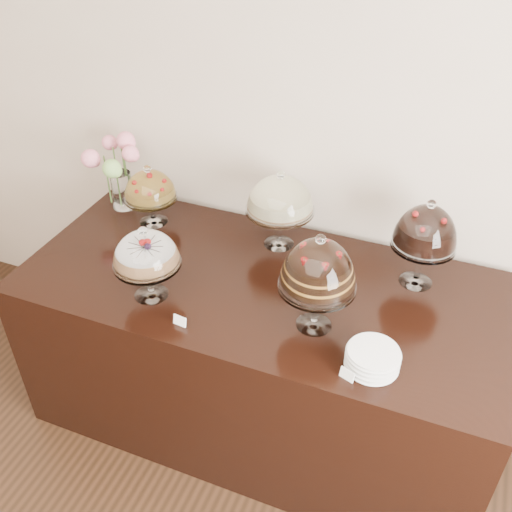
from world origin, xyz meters
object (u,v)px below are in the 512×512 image
at_px(cake_stand_sugar_sponge, 146,253).
at_px(flower_vase, 117,168).
at_px(cake_stand_cheesecake, 280,198).
at_px(display_counter, 260,352).
at_px(plate_stack, 372,359).
at_px(cake_stand_choco_layer, 318,269).
at_px(cake_stand_dark_choco, 426,231).
at_px(cake_stand_fruit_tart, 150,188).

xyz_separation_m(cake_stand_sugar_sponge, flower_vase, (-0.52, 0.59, 0.01)).
bearing_deg(cake_stand_cheesecake, cake_stand_sugar_sponge, -124.05).
bearing_deg(display_counter, plate_stack, -28.89).
bearing_deg(cake_stand_cheesecake, plate_stack, -46.47).
relative_size(flower_vase, plate_stack, 2.02).
bearing_deg(cake_stand_choco_layer, cake_stand_dark_choco, 52.15).
distance_m(display_counter, cake_stand_cheesecake, 0.78).
height_order(cake_stand_sugar_sponge, cake_stand_choco_layer, cake_stand_choco_layer).
distance_m(display_counter, cake_stand_sugar_sponge, 0.83).
xyz_separation_m(cake_stand_sugar_sponge, cake_stand_fruit_tart, (-0.29, 0.52, -0.03)).
distance_m(cake_stand_dark_choco, plate_stack, 0.64).
height_order(display_counter, cake_stand_fruit_tart, cake_stand_fruit_tart).
bearing_deg(flower_vase, plate_stack, -23.26).
bearing_deg(display_counter, cake_stand_dark_choco, 22.04).
height_order(cake_stand_cheesecake, plate_stack, cake_stand_cheesecake).
height_order(display_counter, cake_stand_cheesecake, cake_stand_cheesecake).
bearing_deg(plate_stack, flower_vase, 156.74).
xyz_separation_m(cake_stand_choco_layer, flower_vase, (-1.24, 0.51, -0.06)).
bearing_deg(cake_stand_cheesecake, cake_stand_fruit_tart, -175.70).
relative_size(cake_stand_cheesecake, cake_stand_dark_choco, 0.94).
bearing_deg(cake_stand_fruit_tart, display_counter, -20.62).
distance_m(cake_stand_sugar_sponge, cake_stand_cheesecake, 0.70).
distance_m(cake_stand_cheesecake, cake_stand_dark_choco, 0.68).
bearing_deg(cake_stand_sugar_sponge, display_counter, 32.14).
bearing_deg(flower_vase, cake_stand_choco_layer, -22.30).
bearing_deg(cake_stand_cheesecake, display_counter, -85.69).
height_order(cake_stand_cheesecake, flower_vase, flower_vase).
bearing_deg(display_counter, flower_vase, 160.51).
xyz_separation_m(cake_stand_dark_choco, plate_stack, (-0.07, -0.59, -0.24)).
xyz_separation_m(cake_stand_choco_layer, plate_stack, (0.27, -0.14, -0.25)).
bearing_deg(cake_stand_choco_layer, display_counter, 149.89).
distance_m(cake_stand_fruit_tart, flower_vase, 0.24).
bearing_deg(display_counter, cake_stand_choco_layer, -30.11).
bearing_deg(cake_stand_sugar_sponge, cake_stand_choco_layer, 6.33).
relative_size(display_counter, cake_stand_fruit_tart, 6.72).
distance_m(cake_stand_choco_layer, cake_stand_cheesecake, 0.60).
xyz_separation_m(cake_stand_dark_choco, flower_vase, (-1.59, 0.07, -0.04)).
bearing_deg(cake_stand_sugar_sponge, cake_stand_dark_choco, 26.16).
distance_m(flower_vase, plate_stack, 1.66).
xyz_separation_m(cake_stand_sugar_sponge, cake_stand_dark_choco, (1.07, 0.52, 0.05)).
bearing_deg(cake_stand_dark_choco, cake_stand_choco_layer, -127.85).
xyz_separation_m(cake_stand_fruit_tart, plate_stack, (1.29, -0.59, -0.16)).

